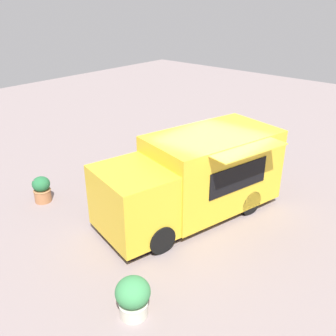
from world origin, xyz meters
name	(u,v)px	position (x,y,z in m)	size (l,w,h in m)	color
ground_plane	(211,211)	(0.00, 0.00, 0.00)	(40.00, 40.00, 0.00)	gray
food_truck	(194,179)	(0.35, 0.44, 1.13)	(3.66, 5.68, 2.35)	gold
person_customer	(254,155)	(0.80, -3.88, 0.37)	(0.51, 0.77, 0.92)	#6A6D56
planter_flowering_near	(133,296)	(-1.12, 4.25, 0.47)	(0.71, 0.71, 0.88)	beige
planter_flowering_far	(42,189)	(4.28, 2.94, 0.42)	(0.54, 0.54, 0.83)	#AE7047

